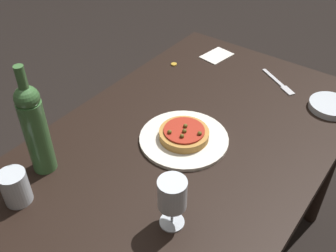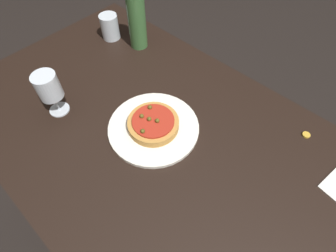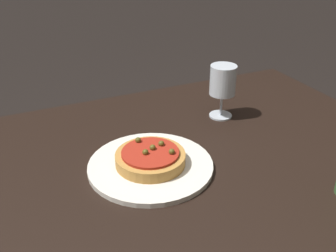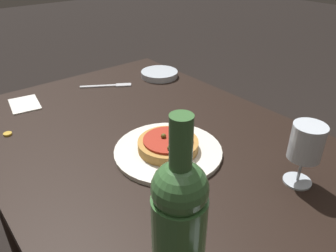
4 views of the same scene
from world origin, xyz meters
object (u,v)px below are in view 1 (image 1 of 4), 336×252
(wine_bottle, at_px, (35,127))
(water_cup, at_px, (15,187))
(pizza, at_px, (184,134))
(dinner_plate, at_px, (184,139))
(wine_glass, at_px, (172,195))
(bottle_cap, at_px, (174,64))
(fork, at_px, (279,83))
(dining_table, at_px, (185,163))
(side_bowl, at_px, (331,106))

(wine_bottle, xyz_separation_m, water_cup, (0.13, 0.04, -0.10))
(pizza, bearing_deg, dinner_plate, -145.91)
(dinner_plate, distance_m, pizza, 0.02)
(wine_glass, height_order, bottle_cap, wine_glass)
(water_cup, relative_size, fork, 0.56)
(dinner_plate, xyz_separation_m, pizza, (0.00, 0.00, 0.02))
(pizza, xyz_separation_m, wine_bottle, (0.34, -0.26, 0.12))
(dining_table, distance_m, pizza, 0.12)
(fork, xyz_separation_m, bottle_cap, (0.13, -0.41, 0.00))
(wine_glass, xyz_separation_m, bottle_cap, (-0.65, -0.46, -0.10))
(wine_bottle, bearing_deg, fork, 156.08)
(wine_bottle, distance_m, side_bowl, 0.99)
(dinner_plate, relative_size, wine_glass, 1.87)
(fork, bearing_deg, bottle_cap, -131.15)
(wine_bottle, height_order, water_cup, wine_bottle)
(dinner_plate, distance_m, fork, 0.50)
(wine_bottle, distance_m, bottle_cap, 0.73)
(wine_glass, relative_size, fork, 0.87)
(side_bowl, distance_m, fork, 0.22)
(dining_table, bearing_deg, dinner_plate, -98.25)
(wine_glass, height_order, side_bowl, wine_glass)
(wine_bottle, bearing_deg, side_bowl, 143.74)
(dinner_plate, relative_size, bottle_cap, 11.92)
(wine_glass, relative_size, side_bowl, 1.02)
(pizza, height_order, fork, pizza)
(water_cup, relative_size, side_bowl, 0.66)
(dining_table, bearing_deg, pizza, -96.54)
(dining_table, height_order, side_bowl, side_bowl)
(wine_bottle, xyz_separation_m, bottle_cap, (-0.71, -0.04, -0.15))
(side_bowl, bearing_deg, bottle_cap, -82.34)
(wine_glass, bearing_deg, fork, -176.24)
(pizza, xyz_separation_m, wine_glass, (0.28, 0.16, 0.08))
(dining_table, xyz_separation_m, fork, (-0.49, 0.10, 0.10))
(pizza, xyz_separation_m, fork, (-0.49, 0.11, -0.03))
(fork, bearing_deg, wine_bottle, -82.14)
(wine_bottle, bearing_deg, dinner_plate, 142.74)
(wine_glass, xyz_separation_m, wine_bottle, (0.06, -0.42, 0.05))
(dinner_plate, xyz_separation_m, wine_glass, (0.28, 0.16, 0.10))
(pizza, distance_m, wine_bottle, 0.45)
(dining_table, distance_m, fork, 0.51)
(dining_table, relative_size, fork, 7.68)
(wine_glass, bearing_deg, side_bowl, 167.69)
(dinner_plate, xyz_separation_m, fork, (-0.49, 0.11, -0.00))
(dinner_plate, bearing_deg, dining_table, 81.75)
(pizza, relative_size, side_bowl, 1.06)
(bottle_cap, bearing_deg, dining_table, 40.37)
(dinner_plate, height_order, water_cup, water_cup)
(pizza, distance_m, fork, 0.50)
(dinner_plate, bearing_deg, bottle_cap, -140.20)
(dinner_plate, height_order, fork, dinner_plate)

